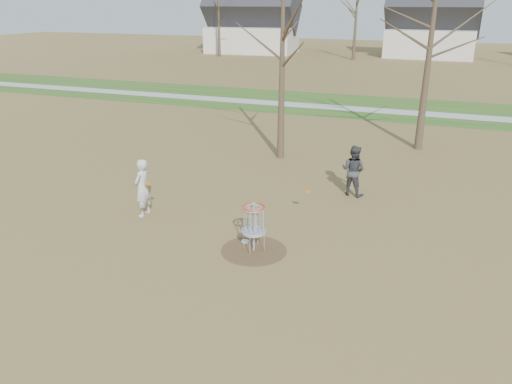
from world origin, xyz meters
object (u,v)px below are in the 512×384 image
at_px(player_standing, 142,188).
at_px(disc_golf_basket, 254,220).
at_px(player_throwing, 353,170).
at_px(disc_grounded, 245,241).

bearing_deg(player_standing, disc_golf_basket, 76.49).
relative_size(player_throwing, disc_golf_basket, 1.31).
distance_m(player_throwing, disc_golf_basket, 5.42).
height_order(disc_grounded, disc_golf_basket, disc_golf_basket).
xyz_separation_m(player_throwing, disc_golf_basket, (-1.72, -5.14, 0.03)).
bearing_deg(player_throwing, disc_grounded, 80.76).
bearing_deg(player_throwing, player_standing, 50.26).
distance_m(player_throwing, disc_grounded, 5.28).
xyz_separation_m(player_standing, player_throwing, (5.82, 4.12, -0.03)).
xyz_separation_m(disc_grounded, disc_golf_basket, (0.42, -0.40, 0.89)).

